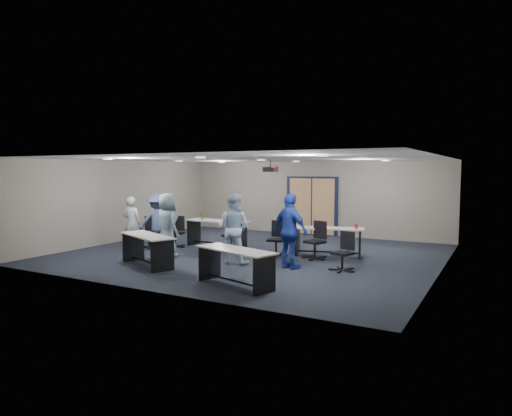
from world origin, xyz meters
The scene contains 25 objects.
floor centered at (0.00, 0.00, 0.00)m, with size 10.00×10.00×0.00m, color black.
back_wall centered at (0.00, 4.50, 1.35)m, with size 10.00×0.04×2.70m, color gray.
front_wall centered at (0.00, -4.50, 1.35)m, with size 10.00×0.04×2.70m, color gray.
left_wall centered at (-5.00, 0.00, 1.35)m, with size 0.04×9.00×2.70m, color gray.
right_wall centered at (5.00, 0.00, 1.35)m, with size 0.04×9.00×2.70m, color gray.
ceiling centered at (0.00, 0.00, 2.70)m, with size 10.00×9.00×0.04m, color silver.
double_door centered at (0.00, 4.46, 1.05)m, with size 2.00×0.07×2.20m.
exit_sign centered at (-1.60, 4.44, 2.45)m, with size 0.32×0.07×0.18m.
ceiling_projector centered at (0.30, 0.50, 2.40)m, with size 0.35×0.32×0.37m.
ceiling_can_lights centered at (0.00, 0.25, 2.67)m, with size 6.24×5.74×0.02m, color white, non-canonical shape.
table_front_left centered at (-1.51, -2.69, 0.53)m, with size 2.01×1.34×0.78m.
table_front_right centered at (1.45, -3.32, 0.52)m, with size 1.99×1.14×0.76m.
table_back_left centered at (-1.60, 0.54, 0.57)m, with size 2.06×0.77×1.13m.
table_back_right centered at (1.99, 0.75, 0.54)m, with size 2.04×1.13×0.92m.
chair_back_a centered at (-2.63, -0.21, 0.48)m, with size 0.60×0.60×0.96m, color black, non-canonical shape.
chair_back_b centered at (-0.78, 0.08, 0.50)m, with size 0.62×0.62×0.99m, color black, non-canonical shape.
chair_back_c centered at (0.72, 0.03, 0.49)m, with size 0.61×0.61×0.97m, color black, non-canonical shape.
chair_back_d centered at (1.83, 0.12, 0.51)m, with size 0.64×0.64×1.02m, color black, non-canonical shape.
chair_loose_left centered at (-3.22, -0.72, 0.49)m, with size 0.61×0.61×0.97m, color black, non-canonical shape.
chair_loose_right centered at (2.94, -0.93, 0.46)m, with size 0.58×0.58×0.93m, color black, non-canonical shape.
person_gray centered at (-3.46, -1.19, 0.80)m, with size 0.58×0.38×1.60m, color #949BA1.
person_plaid centered at (-1.86, -1.50, 0.88)m, with size 0.86×0.56×1.75m, color slate.
person_lightblue centered at (0.21, -1.39, 0.90)m, with size 0.87×0.68×1.80m, color #ACC6E4.
person_navy centered at (1.74, -1.26, 0.92)m, with size 1.07×0.45×1.83m, color #1D38A1.
person_back centered at (-2.89, -0.72, 0.84)m, with size 1.08×0.62×1.67m, color #3A4A6A.
Camera 1 is at (6.26, -11.22, 2.38)m, focal length 32.00 mm.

